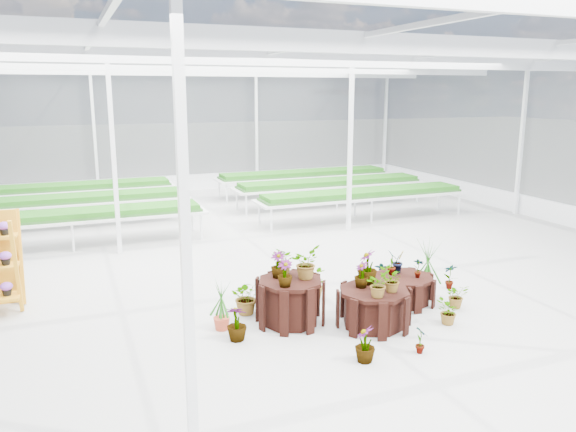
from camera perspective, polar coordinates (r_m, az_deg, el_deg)
name	(u,v)px	position (r m, az deg, el deg)	size (l,w,h in m)	color
ground_plane	(306,292)	(10.66, 1.80, -7.70)	(24.00, 24.00, 0.00)	gray
greenhouse_shell	(306,173)	(10.11, 1.88, 4.36)	(18.00, 24.00, 4.50)	white
steel_frame	(306,173)	(10.11, 1.88, 4.36)	(18.00, 24.00, 4.50)	silver
nursery_benches	(211,202)	(17.17, -7.79, 1.43)	(16.00, 7.00, 0.84)	silver
plinth_tall	(290,301)	(9.17, 0.22, -8.66)	(1.09, 1.09, 0.74)	black
plinth_mid	(374,308)	(9.19, 8.70, -9.19)	(1.17, 1.17, 0.61)	black
plinth_low	(403,289)	(10.27, 11.58, -7.30)	(1.10, 1.10, 0.50)	black
nursery_plants	(336,284)	(9.46, 4.89, -6.94)	(4.89, 3.00, 1.27)	#1C5813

